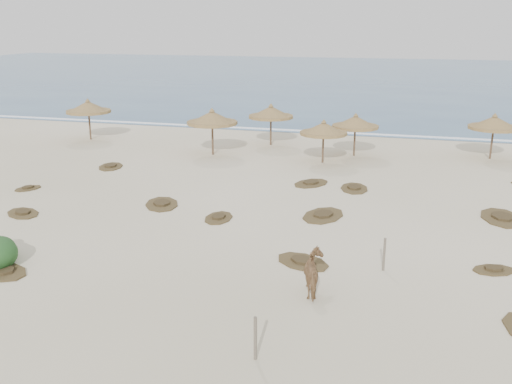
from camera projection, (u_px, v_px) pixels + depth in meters
ground at (242, 258)px, 21.29m from camera, size 160.00×160.00×0.00m
ocean at (377, 77)px, 90.60m from camera, size 200.00×100.00×0.01m
foam_line at (335, 133)px, 45.32m from camera, size 70.00×0.60×0.01m
palapa_0 at (88, 108)px, 42.05m from camera, size 3.74×3.74×3.07m
palapa_1 at (212, 118)px, 37.15m from camera, size 4.20×4.20×3.11m
palapa_2 at (271, 113)px, 40.14m from camera, size 3.75×3.75×2.98m
palapa_3 at (355, 123)px, 36.90m from camera, size 3.15×3.15×2.83m
palapa_4 at (324, 129)px, 35.02m from camera, size 3.36×3.36×2.74m
palapa_5 at (494, 123)px, 36.01m from camera, size 3.27×3.27×2.96m
horse at (315, 274)px, 18.32m from camera, size 1.17×1.75×1.36m
fence_post_near at (255, 338)px, 14.71m from camera, size 0.12×0.12×1.22m
fence_post_far at (384, 254)px, 20.03m from camera, size 0.11×0.11×1.22m
scrub_0 at (23, 213)px, 26.11m from camera, size 2.31×2.11×0.16m
scrub_1 at (162, 204)px, 27.42m from camera, size 2.45×2.85×0.16m
scrub_2 at (219, 218)px, 25.50m from camera, size 1.27×1.89×0.16m
scrub_3 at (323, 215)px, 25.82m from camera, size 2.31×2.93×0.16m
scrub_5 at (502, 218)px, 25.49m from camera, size 2.14×3.01×0.16m
scrub_6 at (111, 166)px, 34.53m from camera, size 1.99×2.49×0.16m
scrub_7 at (354, 188)px, 30.02m from camera, size 1.72×2.38×0.16m
scrub_8 at (28, 188)px, 30.01m from camera, size 1.47×1.67×0.16m
scrub_9 at (303, 261)px, 20.83m from camera, size 2.56×2.25×0.16m
scrub_11 at (4, 271)px, 19.99m from camera, size 2.37×1.98×0.16m
scrub_12 at (494, 270)px, 20.14m from camera, size 1.77×1.47×0.16m
scrub_13 at (311, 183)px, 30.95m from camera, size 2.40×2.68×0.16m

